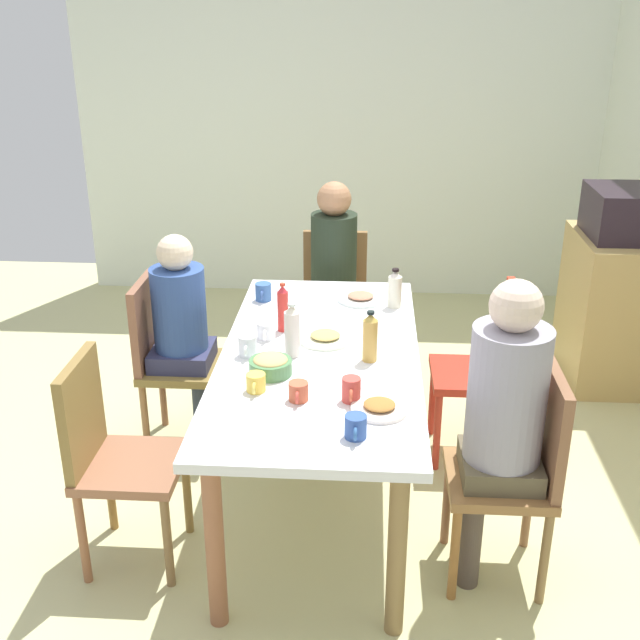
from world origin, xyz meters
TOP-DOWN VIEW (x-y plane):
  - ground_plane at (0.00, 0.00)m, footprint 6.70×6.70m
  - wall_left at (-2.85, 0.00)m, footprint 0.12×4.00m
  - dining_table at (0.00, 0.00)m, footprint 1.82×0.86m
  - chair_0 at (-0.45, 0.81)m, footprint 0.40×0.40m
  - chair_1 at (-0.45, -0.81)m, footprint 0.40×0.40m
  - person_1 at (-0.45, -0.71)m, footprint 0.30×0.30m
  - chair_2 at (0.45, 0.81)m, footprint 0.40×0.40m
  - person_2 at (0.45, 0.72)m, footprint 0.30×0.30m
  - chair_3 at (-1.29, 0.00)m, footprint 0.40×0.40m
  - person_3 at (-1.20, 0.00)m, footprint 0.30×0.30m
  - chair_4 at (0.45, -0.81)m, footprint 0.40×0.40m
  - plate_0 at (-0.12, 0.02)m, footprint 0.24×0.24m
  - plate_1 at (0.50, 0.25)m, footprint 0.22×0.22m
  - plate_2 at (-0.63, 0.17)m, footprint 0.23×0.23m
  - bowl_0 at (0.23, -0.19)m, footprint 0.18×0.18m
  - cup_0 at (0.44, 0.15)m, footprint 0.11×0.07m
  - cup_1 at (0.70, 0.17)m, footprint 0.11×0.08m
  - cup_2 at (0.44, -0.05)m, footprint 0.11×0.08m
  - cup_3 at (0.06, -0.31)m, footprint 0.11×0.08m
  - cup_4 at (0.38, -0.23)m, footprint 0.11×0.08m
  - cup_5 at (-0.60, -0.33)m, footprint 0.12×0.08m
  - cup_6 at (-0.13, -0.25)m, footprint 0.12×0.08m
  - bottle_0 at (0.04, -0.12)m, footprint 0.07×0.07m
  - bottle_1 at (-0.56, 0.33)m, footprint 0.07×0.07m
  - bottle_2 at (-0.22, -0.18)m, footprint 0.05×0.05m
  - bottle_3 at (0.07, 0.22)m, footprint 0.06×0.06m
  - side_cabinet at (-1.39, 1.64)m, footprint 0.70×0.44m
  - microwave at (-1.39, 1.64)m, footprint 0.48×0.36m

SIDE VIEW (x-z plane):
  - ground_plane at x=0.00m, z-range 0.00..0.00m
  - side_cabinet at x=-1.39m, z-range 0.00..0.90m
  - chair_0 at x=-0.45m, z-range 0.06..0.96m
  - chair_1 at x=-0.45m, z-range 0.06..0.96m
  - chair_2 at x=0.45m, z-range 0.06..0.96m
  - chair_3 at x=-1.29m, z-range 0.06..0.96m
  - chair_4 at x=0.45m, z-range 0.06..0.96m
  - dining_table at x=0.00m, z-range 0.29..1.05m
  - person_1 at x=-0.45m, z-range 0.10..1.24m
  - person_3 at x=-1.20m, z-range 0.11..1.34m
  - person_2 at x=0.45m, z-range 0.12..1.39m
  - plate_0 at x=-0.12m, z-range 0.75..0.79m
  - plate_1 at x=0.50m, z-range 0.75..0.79m
  - plate_2 at x=-0.63m, z-range 0.75..0.79m
  - cup_4 at x=0.38m, z-range 0.76..0.83m
  - cup_2 at x=0.44m, z-range 0.76..0.83m
  - cup_6 at x=-0.13m, z-range 0.76..0.83m
  - bowl_0 at x=0.23m, z-range 0.76..0.84m
  - cup_1 at x=0.70m, z-range 0.76..0.84m
  - cup_5 at x=-0.60m, z-range 0.76..0.85m
  - cup_3 at x=0.06m, z-range 0.76..0.85m
  - cup_0 at x=0.44m, z-range 0.76..0.85m
  - bottle_1 at x=-0.56m, z-range 0.75..0.95m
  - bottle_3 at x=0.07m, z-range 0.75..0.98m
  - bottle_2 at x=-0.22m, z-range 0.75..0.98m
  - bottle_0 at x=0.04m, z-range 0.75..0.99m
  - microwave at x=-1.39m, z-range 0.90..1.18m
  - wall_left at x=-2.85m, z-range 0.00..2.60m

